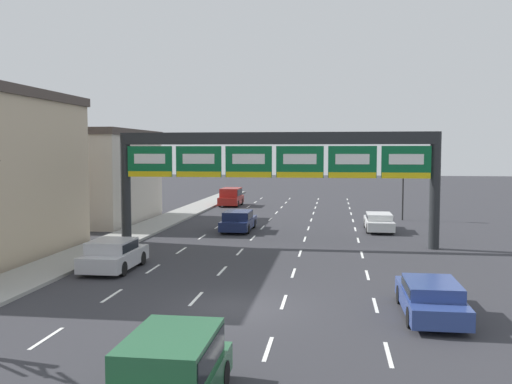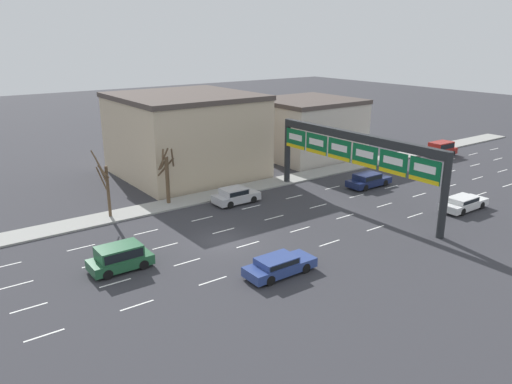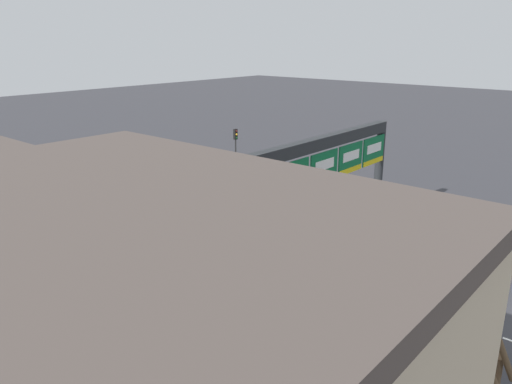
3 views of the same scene
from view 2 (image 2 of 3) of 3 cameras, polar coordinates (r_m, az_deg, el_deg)
name	(u,v)px [view 2 (image 2 of 3)]	position (r m, az deg, el deg)	size (l,w,h in m)	color
ground_plane	(224,241)	(37.24, -3.66, -5.56)	(220.00, 220.00, 0.00)	#333338
sidewalk_left	(166,205)	(45.14, -10.28, -1.52)	(2.80, 110.00, 0.15)	#999993
lane_dashes	(351,206)	(45.40, 10.85, -1.53)	(10.02, 67.00, 0.01)	white
sign_gantry	(354,150)	(43.97, 11.15, 4.73)	(18.69, 0.70, 6.61)	#232628
building_near	(186,134)	(54.52, -8.05, 6.53)	(13.95, 13.73, 8.68)	#C6B293
building_far	(307,128)	(62.47, 5.85, 7.29)	(10.68, 11.35, 7.15)	beige
suv_red	(441,148)	(66.96, 20.38, 4.71)	(1.99, 4.36, 1.80)	maroon
suv_green	(120,256)	(33.62, -15.32, -7.11)	(1.97, 3.98, 1.65)	#235B38
car_silver	(235,195)	(45.02, -2.37, -0.36)	(1.99, 4.21, 1.44)	#B7B7BC
car_blue	(279,265)	(31.92, 2.63, -8.31)	(1.86, 4.78, 1.24)	navy
car_navy	(368,180)	(51.17, 12.70, 1.40)	(1.95, 4.84, 1.39)	#19234C
car_white	(463,203)	(46.88, 22.62, -1.13)	(1.84, 4.85, 1.24)	silver
tree_bare_closest	(106,185)	(42.44, -16.77, 0.75)	(1.50, 1.12, 5.65)	brown
tree_bare_second	(167,175)	(44.92, -10.13, 1.98)	(1.87, 1.64, 5.08)	brown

